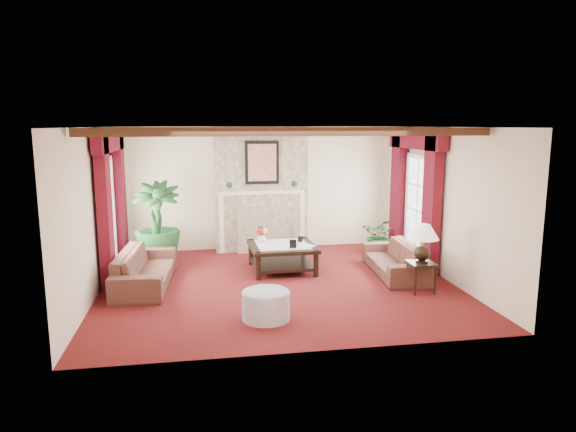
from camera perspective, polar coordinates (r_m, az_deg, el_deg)
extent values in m
plane|color=#3E0B0C|center=(9.03, -1.05, -7.55)|extent=(6.00, 6.00, 0.00)
plane|color=white|center=(8.61, -1.10, 9.85)|extent=(6.00, 6.00, 0.00)
cube|color=beige|center=(11.42, -3.13, 3.10)|extent=(6.00, 0.02, 2.70)
cube|color=beige|center=(8.79, -20.79, 0.36)|extent=(0.02, 5.50, 2.70)
cube|color=beige|center=(9.62, 16.89, 1.37)|extent=(0.02, 5.50, 2.70)
imported|color=#330E18|center=(9.17, -15.61, -4.97)|extent=(2.19, 0.89, 0.83)
imported|color=#330E18|center=(9.72, 11.78, -4.15)|extent=(2.02, 0.82, 0.76)
imported|color=black|center=(10.57, -14.29, -2.67)|extent=(0.93, 1.65, 0.92)
imported|color=black|center=(11.18, 10.16, -2.61)|extent=(1.50, 1.50, 0.62)
cylinder|color=#A49DB2|center=(7.42, -2.46, -9.91)|extent=(0.69, 0.69, 0.40)
imported|color=silver|center=(9.91, -2.95, -2.42)|extent=(0.21, 0.21, 0.18)
imported|color=black|center=(9.50, 1.59, -2.63)|extent=(0.23, 0.19, 0.29)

